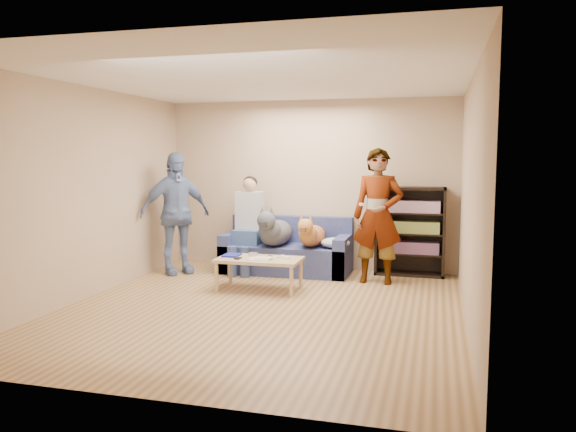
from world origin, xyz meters
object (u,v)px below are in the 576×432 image
(dog_tan, at_px, (311,234))
(coffee_table, at_px, (259,262))
(bookshelf, at_px, (410,229))
(notebook_blue, at_px, (232,255))
(person_standing_right, at_px, (378,216))
(camera_silver, at_px, (253,254))
(sofa, at_px, (287,253))
(dog_gray, at_px, (274,231))
(person_standing_left, at_px, (175,213))
(person_seated, at_px, (248,221))

(dog_tan, distance_m, coffee_table, 1.15)
(bookshelf, bearing_deg, notebook_blue, -148.30)
(person_standing_right, height_order, notebook_blue, person_standing_right)
(camera_silver, relative_size, bookshelf, 0.08)
(sofa, relative_size, coffee_table, 1.73)
(dog_gray, bearing_deg, bookshelf, 13.83)
(person_standing_left, height_order, dog_gray, person_standing_left)
(sofa, distance_m, person_seated, 0.78)
(person_standing_right, height_order, person_seated, person_standing_right)
(person_standing_right, distance_m, camera_silver, 1.78)
(notebook_blue, bearing_deg, person_seated, 97.08)
(bookshelf, bearing_deg, coffee_table, -142.13)
(notebook_blue, relative_size, sofa, 0.14)
(notebook_blue, bearing_deg, bookshelf, 31.70)
(person_standing_left, xyz_separation_m, bookshelf, (3.38, 0.77, -0.22))
(person_standing_left, height_order, sofa, person_standing_left)
(person_standing_left, height_order, bookshelf, person_standing_left)
(notebook_blue, bearing_deg, dog_tan, 48.57)
(camera_silver, distance_m, person_seated, 1.10)
(dog_tan, bearing_deg, person_seated, 176.85)
(dog_gray, bearing_deg, person_seated, 165.60)
(dog_gray, relative_size, coffee_table, 1.15)
(sofa, height_order, dog_gray, dog_gray)
(person_seated, relative_size, coffee_table, 1.34)
(camera_silver, bearing_deg, notebook_blue, -165.96)
(person_standing_right, bearing_deg, notebook_blue, -156.27)
(person_standing_right, xyz_separation_m, camera_silver, (-1.57, -0.70, -0.48))
(person_standing_left, relative_size, sofa, 0.95)
(person_seated, height_order, dog_gray, person_seated)
(bookshelf, bearing_deg, camera_silver, -146.19)
(person_standing_right, bearing_deg, camera_silver, -154.85)
(person_standing_right, relative_size, camera_silver, 16.89)
(sofa, distance_m, dog_gray, 0.46)
(coffee_table, bearing_deg, dog_gray, 94.56)
(bookshelf, bearing_deg, person_seated, -171.41)
(person_standing_left, height_order, notebook_blue, person_standing_left)
(notebook_blue, bearing_deg, camera_silver, 14.04)
(person_standing_right, xyz_separation_m, sofa, (-1.39, 0.40, -0.65))
(person_seated, bearing_deg, sofa, 12.20)
(person_standing_right, height_order, camera_silver, person_standing_right)
(person_standing_left, relative_size, dog_gray, 1.44)
(dog_tan, bearing_deg, coffee_table, -114.28)
(person_standing_right, xyz_separation_m, coffee_table, (-1.45, -0.82, -0.56))
(person_seated, bearing_deg, person_standing_left, -157.38)
(person_standing_left, relative_size, dog_tan, 1.59)
(dog_gray, distance_m, dog_tan, 0.55)
(notebook_blue, relative_size, person_seated, 0.18)
(person_standing_left, distance_m, sofa, 1.78)
(camera_silver, xyz_separation_m, bookshelf, (1.98, 1.32, 0.23))
(person_standing_left, bearing_deg, camera_silver, -68.01)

